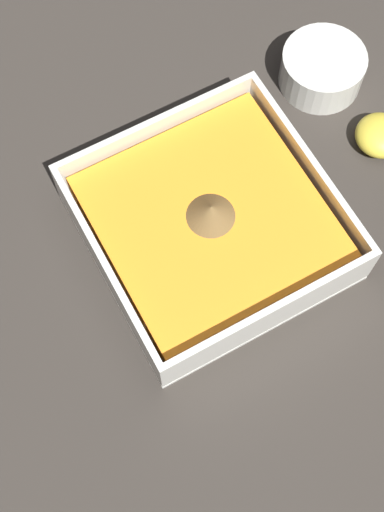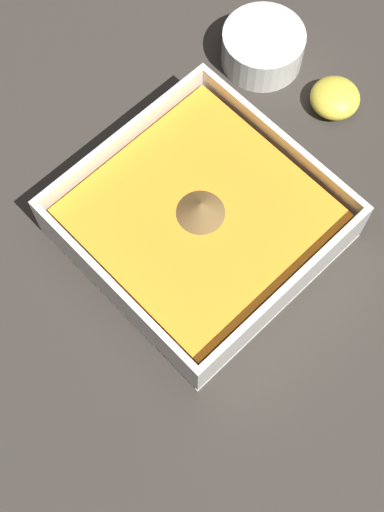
# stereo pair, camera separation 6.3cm
# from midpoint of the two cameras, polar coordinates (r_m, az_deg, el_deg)

# --- Properties ---
(ground_plane) EXTENTS (4.00, 4.00, 0.00)m
(ground_plane) POSITION_cam_midpoint_polar(r_m,az_deg,el_deg) (0.68, -0.99, 3.94)
(ground_plane) COLOR #332D28
(square_dish) EXTENTS (0.21, 0.21, 0.06)m
(square_dish) POSITION_cam_midpoint_polar(r_m,az_deg,el_deg) (0.65, -2.09, 2.33)
(square_dish) COLOR silver
(square_dish) RESTS_ON ground_plane
(spice_bowl) EXTENTS (0.08, 0.08, 0.04)m
(spice_bowl) POSITION_cam_midpoint_polar(r_m,az_deg,el_deg) (0.76, 3.25, 16.02)
(spice_bowl) COLOR silver
(spice_bowl) RESTS_ON ground_plane
(lemon_half) EXTENTS (0.05, 0.05, 0.03)m
(lemon_half) POSITION_cam_midpoint_polar(r_m,az_deg,el_deg) (0.74, 8.96, 12.12)
(lemon_half) COLOR yellow
(lemon_half) RESTS_ON ground_plane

